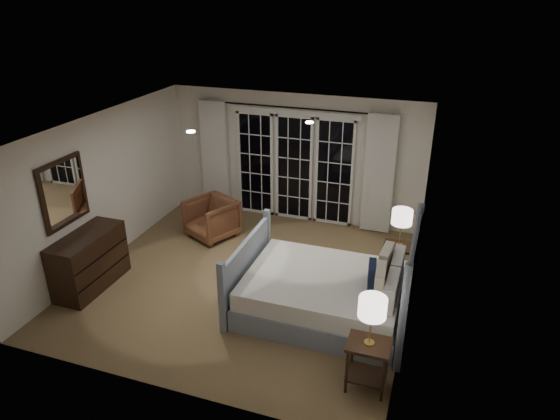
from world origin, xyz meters
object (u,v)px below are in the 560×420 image
(nightstand_right, at_px, (398,257))
(dresser, at_px, (89,261))
(bed, at_px, (327,292))
(lamp_left, at_px, (372,308))
(lamp_right, at_px, (402,217))
(armchair, at_px, (212,218))
(nightstand_left, at_px, (368,359))

(nightstand_right, height_order, dresser, dresser)
(bed, xyz_separation_m, lamp_left, (0.79, -1.27, 0.78))
(dresser, bearing_deg, lamp_left, -9.92)
(lamp_right, bearing_deg, bed, -123.97)
(armchair, bearing_deg, nightstand_left, -14.47)
(nightstand_left, xyz_separation_m, lamp_left, (-0.00, -0.00, 0.70))
(nightstand_left, distance_m, dresser, 4.50)
(nightstand_left, relative_size, nightstand_right, 1.05)
(bed, bearing_deg, dresser, -172.24)
(lamp_left, distance_m, lamp_right, 2.50)
(lamp_right, distance_m, armchair, 3.53)
(armchair, height_order, dresser, dresser)
(bed, xyz_separation_m, nightstand_left, (0.79, -1.27, 0.08))
(lamp_right, xyz_separation_m, dresser, (-4.47, -1.73, -0.65))
(bed, relative_size, dresser, 1.90)
(lamp_left, height_order, armchair, lamp_left)
(nightstand_right, distance_m, armchair, 3.46)
(bed, relative_size, armchair, 2.94)
(lamp_right, distance_m, dresser, 4.84)
(nightstand_right, relative_size, dresser, 0.48)
(nightstand_right, height_order, lamp_right, lamp_right)
(nightstand_left, bearing_deg, lamp_right, 88.99)
(nightstand_left, bearing_deg, nightstand_right, 88.99)
(nightstand_left, bearing_deg, bed, 121.77)
(lamp_left, xyz_separation_m, armchair, (-3.39, 2.90, -0.76))
(nightstand_right, bearing_deg, lamp_left, -91.01)
(bed, relative_size, lamp_left, 3.92)
(nightstand_left, xyz_separation_m, lamp_right, (0.04, 2.50, 0.67))
(bed, relative_size, nightstand_right, 3.91)
(nightstand_left, height_order, armchair, armchair)
(nightstand_left, relative_size, dresser, 0.51)
(bed, height_order, lamp_right, bed)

